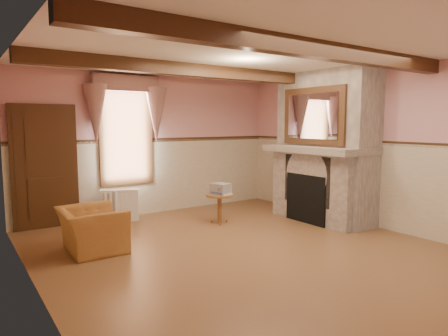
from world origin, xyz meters
TOP-DOWN VIEW (x-y plane):
  - floor at (0.00, 0.00)m, footprint 5.50×6.00m
  - ceiling at (0.00, 0.00)m, footprint 5.50×6.00m
  - wall_back at (0.00, 3.00)m, footprint 5.50×0.02m
  - wall_left at (-2.75, 0.00)m, footprint 0.02×6.00m
  - wall_right at (2.75, 0.00)m, footprint 0.02×6.00m
  - wainscot at (0.00, 0.00)m, footprint 5.50×6.00m
  - chair_rail at (0.00, 0.00)m, footprint 5.50×6.00m
  - firebox at (2.00, 0.60)m, footprint 0.20×0.95m
  - armchair at (-1.83, 1.18)m, footprint 0.87×0.99m
  - side_table at (0.57, 1.44)m, footprint 0.57×0.57m
  - book_stack at (0.59, 1.43)m, footprint 0.33×0.38m
  - radiator at (-0.87, 2.70)m, footprint 0.71×0.45m
  - bowl at (2.24, 0.66)m, footprint 0.35×0.35m
  - mantel_clock at (2.24, 1.40)m, footprint 0.14×0.24m
  - oil_lamp at (2.24, 1.02)m, footprint 0.11×0.11m
  - candle_red at (2.24, 0.14)m, footprint 0.06×0.06m
  - jar_yellow at (2.24, 0.27)m, footprint 0.06×0.06m
  - fireplace at (2.42, 0.60)m, footprint 0.85×2.00m
  - mantel at (2.24, 0.60)m, footprint 1.05×2.05m
  - overmantel_mirror at (2.06, 0.60)m, footprint 0.06×1.44m
  - door at (-2.10, 2.94)m, footprint 1.10×0.10m
  - window at (-0.60, 2.97)m, footprint 1.06×0.08m
  - window_drapes at (-0.60, 2.88)m, footprint 1.30×0.14m
  - ceiling_beam_front at (0.00, -1.20)m, footprint 5.50×0.18m
  - ceiling_beam_back at (0.00, 1.20)m, footprint 5.50×0.18m

SIDE VIEW (x-z plane):
  - floor at x=0.00m, z-range -0.01..0.01m
  - side_table at x=0.57m, z-range 0.00..0.55m
  - radiator at x=-0.87m, z-range 0.00..0.60m
  - armchair at x=-1.83m, z-range 0.00..0.63m
  - firebox at x=2.00m, z-range 0.00..0.90m
  - book_stack at x=0.59m, z-range 0.55..0.75m
  - wainscot at x=0.00m, z-range 0.00..1.50m
  - door at x=-2.10m, z-range 0.00..2.10m
  - mantel at x=2.24m, z-range 1.30..1.42m
  - wall_back at x=0.00m, z-range 0.00..2.80m
  - wall_left at x=-2.75m, z-range 0.00..2.80m
  - wall_right at x=2.75m, z-range 0.00..2.80m
  - fireplace at x=2.42m, z-range 0.00..2.80m
  - bowl at x=2.24m, z-range 1.42..1.51m
  - jar_yellow at x=2.24m, z-range 1.42..1.54m
  - chair_rail at x=0.00m, z-range 1.46..1.54m
  - candle_red at x=2.24m, z-range 1.42..1.58m
  - mantel_clock at x=2.24m, z-range 1.42..1.62m
  - oil_lamp at x=2.24m, z-range 1.42..1.70m
  - window at x=-0.60m, z-range 0.64..2.66m
  - overmantel_mirror at x=2.06m, z-range 1.45..2.49m
  - window_drapes at x=-0.60m, z-range 1.55..2.95m
  - ceiling_beam_front at x=0.00m, z-range 2.60..2.80m
  - ceiling_beam_back at x=0.00m, z-range 2.60..2.80m
  - ceiling at x=0.00m, z-range 2.79..2.80m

